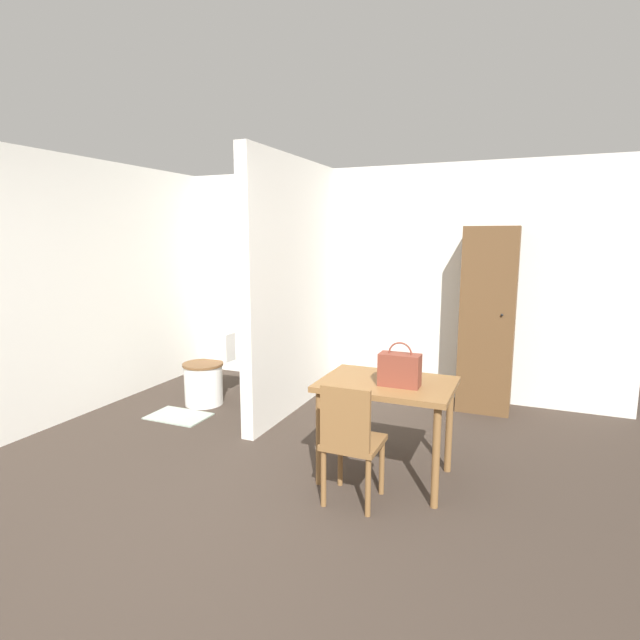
# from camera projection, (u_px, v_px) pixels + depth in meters

# --- Properties ---
(ground_plane) EXTENTS (16.00, 16.00, 0.00)m
(ground_plane) POSITION_uv_depth(u_px,v_px,m) (173.00, 553.00, 2.78)
(ground_plane) COLOR #382D26
(wall_back) EXTENTS (5.54, 0.12, 2.50)m
(wall_back) POSITION_uv_depth(u_px,v_px,m) (366.00, 280.00, 5.72)
(wall_back) COLOR silver
(wall_back) RESTS_ON ground_plane
(wall_left) EXTENTS (0.12, 4.41, 2.50)m
(wall_left) POSITION_uv_depth(u_px,v_px,m) (91.00, 286.00, 5.01)
(wall_left) COLOR silver
(wall_left) RESTS_ON ground_plane
(partition_wall) EXTENTS (0.12, 1.88, 2.50)m
(partition_wall) POSITION_uv_depth(u_px,v_px,m) (293.00, 287.00, 4.98)
(partition_wall) COLOR silver
(partition_wall) RESTS_ON ground_plane
(dining_table) EXTENTS (0.93, 0.67, 0.73)m
(dining_table) POSITION_uv_depth(u_px,v_px,m) (387.00, 395.00, 3.56)
(dining_table) COLOR brown
(dining_table) RESTS_ON ground_plane
(wooden_chair) EXTENTS (0.37, 0.37, 0.83)m
(wooden_chair) POSITION_uv_depth(u_px,v_px,m) (351.00, 440.00, 3.22)
(wooden_chair) COLOR brown
(wooden_chair) RESTS_ON ground_plane
(toilet) EXTENTS (0.42, 0.57, 0.72)m
(toilet) POSITION_uv_depth(u_px,v_px,m) (207.00, 375.00, 5.27)
(toilet) COLOR white
(toilet) RESTS_ON ground_plane
(handbag) EXTENTS (0.28, 0.14, 0.31)m
(handbag) POSITION_uv_depth(u_px,v_px,m) (400.00, 369.00, 3.42)
(handbag) COLOR brown
(handbag) RESTS_ON dining_table
(wooden_cabinet) EXTENTS (0.51, 0.46, 1.84)m
(wooden_cabinet) POSITION_uv_depth(u_px,v_px,m) (488.00, 320.00, 4.98)
(wooden_cabinet) COLOR brown
(wooden_cabinet) RESTS_ON ground_plane
(bath_mat) EXTENTS (0.58, 0.39, 0.01)m
(bath_mat) POSITION_uv_depth(u_px,v_px,m) (179.00, 416.00, 4.89)
(bath_mat) COLOR #99A899
(bath_mat) RESTS_ON ground_plane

